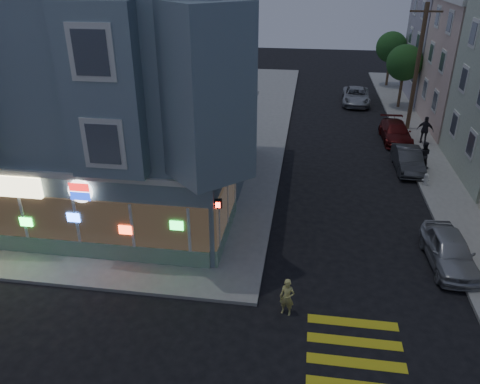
% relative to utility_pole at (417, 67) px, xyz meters
% --- Properties ---
extents(ground, '(120.00, 120.00, 0.00)m').
position_rel_utility_pole_xyz_m(ground, '(-12.00, -24.00, -4.80)').
color(ground, black).
rests_on(ground, ground).
extents(sidewalk_nw, '(33.00, 42.00, 0.15)m').
position_rel_utility_pole_xyz_m(sidewalk_nw, '(-25.50, -1.00, -4.72)').
color(sidewalk_nw, gray).
rests_on(sidewalk_nw, ground).
extents(corner_building, '(14.60, 14.60, 11.40)m').
position_rel_utility_pole_xyz_m(corner_building, '(-18.00, -13.02, 1.02)').
color(corner_building, slate).
rests_on(corner_building, sidewalk_nw).
extents(utility_pole, '(2.20, 0.30, 9.00)m').
position_rel_utility_pole_xyz_m(utility_pole, '(0.00, 0.00, 0.00)').
color(utility_pole, '#4C3826').
rests_on(utility_pole, sidewalk_ne).
extents(street_tree_near, '(3.00, 3.00, 5.30)m').
position_rel_utility_pole_xyz_m(street_tree_near, '(0.20, 6.00, -0.86)').
color(street_tree_near, '#4C3826').
rests_on(street_tree_near, sidewalk_ne).
extents(street_tree_far, '(3.00, 3.00, 5.30)m').
position_rel_utility_pole_xyz_m(street_tree_far, '(0.20, 14.00, -0.86)').
color(street_tree_far, '#4C3826').
rests_on(street_tree_far, sidewalk_ne).
extents(running_child, '(0.61, 0.47, 1.48)m').
position_rel_utility_pole_xyz_m(running_child, '(-7.89, -22.20, -4.05)').
color(running_child, '#CDC669').
rests_on(running_child, ground).
extents(pedestrian_a, '(0.94, 0.79, 1.71)m').
position_rel_utility_pole_xyz_m(pedestrian_a, '(-0.42, -7.76, -3.79)').
color(pedestrian_a, black).
rests_on(pedestrian_a, sidewalk_ne).
extents(pedestrian_b, '(1.21, 0.83, 1.90)m').
position_rel_utility_pole_xyz_m(pedestrian_b, '(0.56, -3.17, -3.70)').
color(pedestrian_b, '#27242D').
rests_on(pedestrian_b, sidewalk_ne).
extents(parked_car_a, '(1.88, 4.28, 1.43)m').
position_rel_utility_pole_xyz_m(parked_car_a, '(-1.30, -18.10, -4.08)').
color(parked_car_a, '#A9ADB1').
rests_on(parked_car_a, ground).
extents(parked_car_b, '(1.51, 4.18, 1.37)m').
position_rel_utility_pole_xyz_m(parked_car_b, '(-1.30, -7.87, -4.11)').
color(parked_car_b, '#3B3D41').
rests_on(parked_car_b, ground).
extents(parked_car_c, '(2.02, 4.70, 1.35)m').
position_rel_utility_pole_xyz_m(parked_car_c, '(-1.30, -2.67, -4.12)').
color(parked_car_c, '#541313').
rests_on(parked_car_c, ground).
extents(parked_car_d, '(2.60, 5.23, 1.43)m').
position_rel_utility_pole_xyz_m(parked_car_d, '(-3.40, 6.91, -4.08)').
color(parked_car_d, '#9CA0A6').
rests_on(parked_car_d, ground).
extents(traffic_signal, '(0.66, 0.59, 5.31)m').
position_rel_utility_pole_xyz_m(traffic_signal, '(-11.12, -19.70, -1.06)').
color(traffic_signal, black).
rests_on(traffic_signal, sidewalk_nw).
extents(fire_hydrant, '(0.41, 0.24, 0.71)m').
position_rel_utility_pole_xyz_m(fire_hydrant, '(-0.70, -10.33, -4.27)').
color(fire_hydrant, silver).
rests_on(fire_hydrant, sidewalk_ne).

